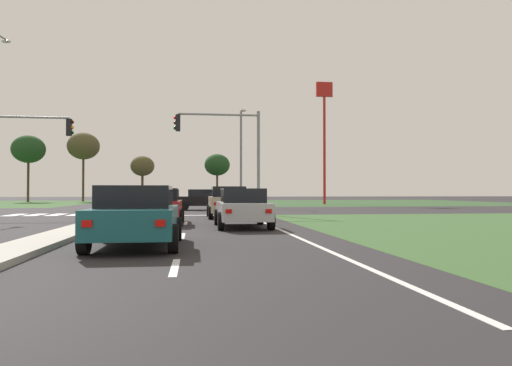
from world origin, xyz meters
The scene contains 33 objects.
ground_plane centered at (0.00, 30.00, 0.00)m, with size 200.00×200.00×0.00m, color #282628.
grass_verge_far_right centered at (25.50, 54.50, 0.00)m, with size 35.00×35.00×0.01m, color #2D4C28.
median_island_near centered at (0.00, 11.00, 0.07)m, with size 1.20×22.00×0.14m, color #ADA89E.
median_island_far centered at (0.00, 55.00, 0.07)m, with size 1.20×36.00×0.14m, color #ADA89E.
lane_dash_near centered at (3.50, 4.30, 0.01)m, with size 0.14×2.00×0.01m, color silver.
lane_dash_second centered at (3.50, 10.30, 0.01)m, with size 0.14×2.00×0.01m, color silver.
lane_dash_third centered at (3.50, 16.30, 0.01)m, with size 0.14×2.00×0.01m, color silver.
edge_line_right centered at (6.85, 12.00, 0.01)m, with size 0.14×24.00×0.01m, color silver.
stop_bar_near centered at (3.80, 23.00, 0.01)m, with size 6.40×0.50×0.01m, color silver.
crosswalk_bar_near centered at (-6.40, 24.80, 0.01)m, with size 0.70×2.80×0.01m, color silver.
crosswalk_bar_second centered at (-5.25, 24.80, 0.01)m, with size 0.70×2.80×0.01m, color silver.
crosswalk_bar_third centered at (-4.10, 24.80, 0.01)m, with size 0.70×2.80×0.01m, color silver.
crosswalk_bar_fourth centered at (-2.95, 24.80, 0.01)m, with size 0.70×2.80×0.01m, color silver.
crosswalk_bar_fifth centered at (-1.80, 24.80, 0.01)m, with size 0.70×2.80×0.01m, color silver.
crosswalk_bar_sixth centered at (-0.65, 24.80, 0.01)m, with size 0.70×2.80×0.01m, color silver.
crosswalk_bar_seventh centered at (0.50, 24.80, 0.01)m, with size 0.70×2.80×0.01m, color silver.
crosswalk_bar_eighth centered at (1.65, 24.80, 0.01)m, with size 0.70×2.80×0.01m, color silver.
car_blue_near centered at (-2.21, 52.61, 0.82)m, with size 1.97×4.41×1.61m.
car_beige_second centered at (5.59, 20.34, 0.82)m, with size 2.10×4.50×1.61m.
car_silver_third centered at (5.65, 13.63, 0.75)m, with size 1.98×4.35×1.46m.
car_red_fourth centered at (2.39, 16.00, 0.76)m, with size 2.04×4.54×1.48m.
car_black_fifth centered at (4.58, 31.22, 0.78)m, with size 4.49×2.04×1.52m.
car_grey_sixth centered at (-2.16, 46.62, 0.76)m, with size 2.06×4.50×1.48m.
car_teal_seventh centered at (2.45, 7.62, 0.76)m, with size 2.10×4.29×1.48m.
traffic_signal_near_left centered at (-5.85, 23.40, 3.95)m, with size 4.87×0.32×5.72m.
traffic_signal_near_right centered at (5.85, 23.40, 4.19)m, with size 5.02×0.32×6.08m.
street_lamp_third centered at (8.02, 37.86, 4.78)m, with size 0.56×2.14×8.51m.
pedestrian_at_median centered at (-0.22, 42.88, 1.24)m, with size 0.34×0.34×1.81m.
fastfood_pole_sign centered at (17.98, 46.17, 9.59)m, with size 1.80×0.40×13.34m.
treeline_near centered at (-18.14, 62.86, 7.03)m, with size 4.34×4.34×8.91m.
treeline_second centered at (-11.44, 64.64, 7.70)m, with size 4.39×4.39×9.60m.
treeline_third centered at (-3.31, 64.08, 4.93)m, with size 3.31×3.31×6.38m.
treeline_fourth centered at (7.09, 62.21, 5.09)m, with size 3.53×3.53×6.61m.
Camera 1 is at (3.82, -4.25, 1.34)m, focal length 33.43 mm.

